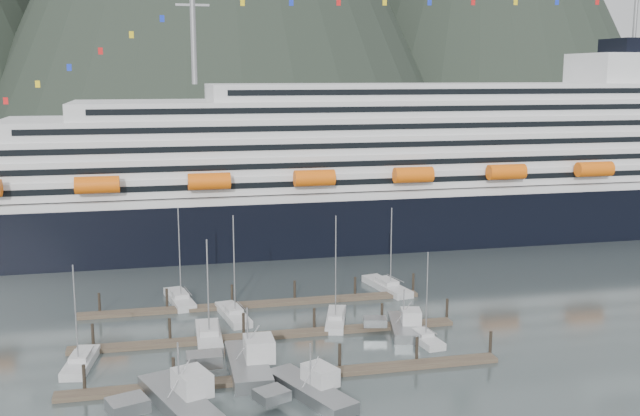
# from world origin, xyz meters

# --- Properties ---
(ground) EXTENTS (1600.00, 1600.00, 0.00)m
(ground) POSITION_xyz_m (0.00, 0.00, 0.00)
(ground) COLOR #475454
(ground) RESTS_ON ground
(cruise_ship) EXTENTS (210.00, 30.40, 50.30)m
(cruise_ship) POSITION_xyz_m (30.03, 54.94, 12.04)
(cruise_ship) COLOR black
(cruise_ship) RESTS_ON ground
(dock_near) EXTENTS (48.18, 2.28, 3.20)m
(dock_near) POSITION_xyz_m (-4.93, -9.95, 0.31)
(dock_near) COLOR #48382E
(dock_near) RESTS_ON ground
(dock_mid) EXTENTS (48.18, 2.28, 3.20)m
(dock_mid) POSITION_xyz_m (-4.93, 3.05, 0.31)
(dock_mid) COLOR #48382E
(dock_mid) RESTS_ON ground
(dock_far) EXTENTS (48.18, 2.28, 3.20)m
(dock_far) POSITION_xyz_m (-4.93, 16.05, 0.31)
(dock_far) COLOR #48382E
(dock_far) RESTS_ON ground
(sailboat_a) EXTENTS (3.83, 9.06, 12.38)m
(sailboat_a) POSITION_xyz_m (-27.00, -1.56, 0.41)
(sailboat_a) COLOR #BABABA
(sailboat_a) RESTS_ON ground
(sailboat_b) EXTENTS (4.09, 10.19, 14.62)m
(sailboat_b) POSITION_xyz_m (-8.48, 11.45, 0.43)
(sailboat_b) COLOR #BABABA
(sailboat_b) RESTS_ON ground
(sailboat_c) EXTENTS (3.24, 10.79, 13.45)m
(sailboat_c) POSITION_xyz_m (-12.35, 3.60, 0.43)
(sailboat_c) COLOR #BABABA
(sailboat_c) RESTS_ON ground
(sailboat_d) EXTENTS (5.09, 10.13, 14.89)m
(sailboat_d) POSITION_xyz_m (4.45, 6.52, 0.42)
(sailboat_d) COLOR #BABABA
(sailboat_d) RESTS_ON ground
(sailboat_e) EXTENTS (4.34, 10.51, 14.33)m
(sailboat_e) POSITION_xyz_m (-15.18, 19.99, 0.43)
(sailboat_e) COLOR #BABABA
(sailboat_e) RESTS_ON ground
(sailboat_g) EXTENTS (4.92, 11.51, 13.27)m
(sailboat_g) POSITION_xyz_m (15.68, 19.59, 0.42)
(sailboat_g) COLOR #BABABA
(sailboat_g) RESTS_ON ground
(sailboat_h) EXTENTS (3.13, 7.93, 11.71)m
(sailboat_h) POSITION_xyz_m (13.16, -2.49, 0.40)
(sailboat_h) COLOR #BABABA
(sailboat_h) RESTS_ON ground
(trawler_a) EXTENTS (11.11, 14.05, 7.48)m
(trawler_a) POSITION_xyz_m (-16.80, -14.92, 0.94)
(trawler_a) COLOR gray
(trawler_a) RESTS_ON ground
(trawler_b) EXTENTS (9.51, 12.48, 8.11)m
(trawler_b) POSITION_xyz_m (-9.09, -7.26, 0.99)
(trawler_b) COLOR gray
(trawler_b) RESTS_ON ground
(trawler_c) EXTENTS (9.98, 12.46, 6.19)m
(trawler_c) POSITION_xyz_m (-3.75, -15.06, 0.82)
(trawler_c) COLOR gray
(trawler_c) RESTS_ON ground
(trawler_e) EXTENTS (7.72, 9.91, 6.10)m
(trawler_e) POSITION_xyz_m (11.80, 1.17, 0.82)
(trawler_e) COLOR gray
(trawler_e) RESTS_ON ground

